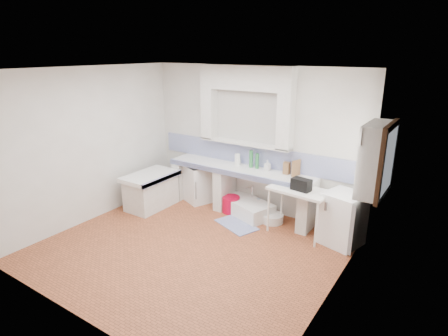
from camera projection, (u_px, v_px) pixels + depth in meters
The scene contains 36 objects.
floor at pixel (190, 248), 5.99m from camera, with size 4.50×4.50×0.00m, color #9B4D2C.
ceiling at pixel (184, 69), 5.14m from camera, with size 4.50×4.50×0.00m, color silver.
wall_back at pixel (253, 140), 7.16m from camera, with size 4.50×4.50×0.00m, color silver.
wall_front at pixel (70, 212), 3.98m from camera, with size 4.50×4.50×0.00m, color silver.
wall_left at pixel (91, 145), 6.75m from camera, with size 4.50×4.50×0.00m, color silver.
wall_right at pixel (336, 197), 4.38m from camera, with size 4.50×4.50×0.00m, color silver.
alcove_mass at pixel (246, 78), 6.75m from camera, with size 1.90×0.25×0.45m, color silver.
window_frame at pixel (376, 159), 5.18m from camera, with size 0.35×0.86×1.06m, color #3C2113.
lace_valance at pixel (369, 131), 5.15m from camera, with size 0.01×0.84×0.24m, color white.
counter_slab at pixel (240, 170), 7.14m from camera, with size 3.00×0.60×0.08m, color white.
counter_lip at pixel (232, 174), 6.91m from camera, with size 3.00×0.04×0.10m, color navy.
counter_pier_left at pixel (184, 179), 8.01m from camera, with size 0.20×0.55×0.82m, color silver.
counter_pier_mid at pixel (225, 188), 7.46m from camera, with size 0.20×0.55×0.82m, color silver.
counter_pier_right at pixel (307, 208), 6.53m from camera, with size 0.20×0.55×0.82m, color silver.
peninsula_top at pixel (150, 176), 7.40m from camera, with size 0.70×1.10×0.08m, color white.
peninsula_base at pixel (151, 192), 7.51m from camera, with size 0.60×1.00×0.62m, color silver.
peninsula_lip at pixel (163, 179), 7.23m from camera, with size 0.04×1.10×0.10m, color navy.
backsplash at pixel (252, 155), 7.24m from camera, with size 4.27×0.03×0.40m, color navy.
stove at pixel (199, 183), 7.80m from camera, with size 0.55×0.53×0.78m, color white.
sink at pixel (247, 208), 7.22m from camera, with size 1.06×0.57×0.25m, color white.
side_table at pixel (298, 212), 6.35m from camera, with size 1.00×0.55×0.04m, color white.
fridge at pixel (343, 219), 6.03m from camera, with size 0.57×0.57×0.88m, color white.
bucket_red at pixel (231, 204), 7.31m from camera, with size 0.34×0.34×0.32m, color #B20123.
bucket_orange at pixel (249, 211), 7.06m from camera, with size 0.28×0.28×0.26m, color orange.
bucket_blue at pixel (261, 213), 6.98m from camera, with size 0.28×0.28×0.27m, color #3746C4.
basin_white at pixel (272, 218), 6.89m from camera, with size 0.40×0.40×0.16m, color white.
water_bottle_a at pixel (250, 204), 7.35m from camera, with size 0.07×0.07×0.28m, color silver.
water_bottle_b at pixel (258, 205), 7.29m from camera, with size 0.08×0.08×0.30m, color silver.
black_bag at pixel (301, 185), 6.14m from camera, with size 0.32×0.18×0.20m, color black.
green_bottle_a at pixel (251, 159), 7.11m from camera, with size 0.07×0.07×0.33m, color #277438.
green_bottle_b at pixel (257, 161), 7.04m from camera, with size 0.06×0.06×0.29m, color #277438.
knife_block at pixel (287, 168), 6.73m from camera, with size 0.11×0.09×0.23m, color brown.
cutting_board at pixel (296, 168), 6.63m from camera, with size 0.02×0.22×0.29m, color brown.
paper_towel at pixel (238, 159), 7.28m from camera, with size 0.11×0.11×0.22m, color white.
soap_bottle at pixel (267, 165), 6.94m from camera, with size 0.09×0.09×0.20m, color white.
rug at pixel (236, 225), 6.79m from camera, with size 0.80×0.45×0.01m, color #2E3E8C.
Camera 1 is at (3.40, -4.13, 3.06)m, focal length 29.80 mm.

